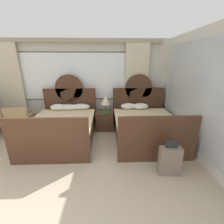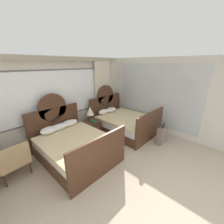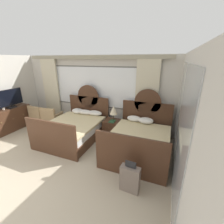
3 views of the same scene
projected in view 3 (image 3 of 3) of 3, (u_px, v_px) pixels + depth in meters
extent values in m
cube|color=beige|center=(95.00, 92.00, 5.80)|extent=(5.95, 0.07, 2.70)
cube|color=#5B5954|center=(94.00, 87.00, 5.69)|extent=(3.61, 0.02, 1.51)
cube|color=white|center=(94.00, 87.00, 5.68)|extent=(3.53, 0.02, 1.43)
cube|color=beige|center=(52.00, 91.00, 6.38)|extent=(0.73, 0.08, 2.60)
cube|color=beige|center=(146.00, 99.00, 5.00)|extent=(0.73, 0.08, 2.60)
cube|color=#9C957E|center=(92.00, 57.00, 5.26)|extent=(5.47, 0.10, 0.12)
cube|color=beige|center=(183.00, 129.00, 2.75)|extent=(0.07, 4.49, 2.70)
cube|color=#B2B7BC|center=(180.00, 123.00, 3.03)|extent=(0.01, 3.14, 2.27)
cube|color=#472B1C|center=(74.00, 134.00, 5.13)|extent=(1.56, 2.01, 0.30)
cube|color=white|center=(74.00, 127.00, 5.04)|extent=(1.50, 1.91, 0.25)
cube|color=beige|center=(72.00, 123.00, 4.92)|extent=(1.60, 1.81, 0.06)
cube|color=#472B1C|center=(89.00, 112.00, 5.88)|extent=(1.64, 0.06, 1.23)
cylinder|color=#472B1C|center=(88.00, 96.00, 5.68)|extent=(0.86, 0.06, 0.86)
cube|color=#472B1C|center=(51.00, 139.00, 4.10)|extent=(1.64, 0.06, 1.03)
ellipsoid|color=white|center=(78.00, 111.00, 5.73)|extent=(0.46, 0.33, 0.18)
ellipsoid|color=white|center=(85.00, 112.00, 5.64)|extent=(0.59, 0.28, 0.17)
ellipsoid|color=white|center=(95.00, 113.00, 5.53)|extent=(0.56, 0.30, 0.17)
cube|color=#472B1C|center=(139.00, 147.00, 4.36)|extent=(1.56, 2.01, 0.30)
cube|color=white|center=(139.00, 139.00, 4.27)|extent=(1.50, 1.91, 0.25)
cube|color=beige|center=(139.00, 135.00, 4.15)|extent=(1.60, 1.81, 0.06)
cube|color=#472B1C|center=(146.00, 120.00, 5.11)|extent=(1.64, 0.06, 1.23)
cylinder|color=#472B1C|center=(148.00, 102.00, 4.91)|extent=(0.86, 0.06, 0.86)
cube|color=#472B1C|center=(130.00, 157.00, 3.33)|extent=(1.64, 0.06, 1.03)
ellipsoid|color=white|center=(134.00, 119.00, 4.99)|extent=(0.47, 0.28, 0.19)
ellipsoid|color=white|center=(146.00, 121.00, 4.83)|extent=(0.48, 0.34, 0.19)
cube|color=#472B1C|center=(112.00, 128.00, 5.28)|extent=(0.52, 0.52, 0.57)
sphere|color=tan|center=(109.00, 128.00, 5.00)|extent=(0.02, 0.02, 0.02)
cylinder|color=brown|center=(113.00, 120.00, 5.22)|extent=(0.14, 0.14, 0.02)
cylinder|color=brown|center=(114.00, 117.00, 5.19)|extent=(0.03, 0.03, 0.19)
cone|color=beige|center=(114.00, 110.00, 5.11)|extent=(0.27, 0.27, 0.30)
cube|color=#285133|center=(112.00, 121.00, 5.07)|extent=(0.18, 0.26, 0.03)
cube|color=#472B1C|center=(9.00, 120.00, 5.62)|extent=(0.45, 1.56, 0.84)
sphere|color=tan|center=(24.00, 115.00, 5.89)|extent=(0.03, 0.03, 0.03)
sphere|color=tan|center=(13.00, 119.00, 5.51)|extent=(0.03, 0.03, 0.03)
sphere|color=tan|center=(1.00, 123.00, 5.13)|extent=(0.03, 0.03, 0.03)
cube|color=black|center=(12.00, 107.00, 5.63)|extent=(0.20, 0.28, 0.04)
cylinder|color=black|center=(12.00, 106.00, 5.61)|extent=(0.04, 0.04, 0.05)
cube|color=black|center=(10.00, 98.00, 5.51)|extent=(0.04, 0.95, 0.59)
cube|color=black|center=(10.00, 98.00, 5.50)|extent=(0.01, 0.91, 0.55)
cylinder|color=white|center=(3.00, 109.00, 5.38)|extent=(0.08, 0.08, 0.08)
torus|color=white|center=(4.00, 109.00, 5.36)|extent=(0.05, 0.01, 0.05)
cube|color=tan|center=(53.00, 118.00, 5.96)|extent=(0.67, 0.67, 0.10)
cube|color=tan|center=(47.00, 114.00, 5.63)|extent=(0.62, 0.14, 0.42)
cube|color=tan|center=(59.00, 115.00, 5.85)|extent=(0.11, 0.56, 0.16)
cube|color=tan|center=(46.00, 114.00, 5.99)|extent=(0.11, 0.56, 0.16)
cylinder|color=#472B1C|center=(63.00, 121.00, 6.20)|extent=(0.04, 0.04, 0.32)
cylinder|color=#472B1C|center=(52.00, 120.00, 6.33)|extent=(0.04, 0.04, 0.32)
cylinder|color=#472B1C|center=(55.00, 126.00, 5.73)|extent=(0.04, 0.04, 0.32)
cylinder|color=#472B1C|center=(44.00, 124.00, 5.87)|extent=(0.04, 0.04, 0.32)
cube|color=tan|center=(41.00, 116.00, 6.18)|extent=(0.64, 0.64, 0.10)
cube|color=tan|center=(34.00, 112.00, 5.86)|extent=(0.62, 0.11, 0.42)
cube|color=tan|center=(45.00, 114.00, 6.03)|extent=(0.09, 0.56, 0.16)
cube|color=tan|center=(35.00, 112.00, 6.24)|extent=(0.09, 0.56, 0.16)
cylinder|color=#472B1C|center=(51.00, 119.00, 6.37)|extent=(0.04, 0.04, 0.32)
cylinder|color=#472B1C|center=(42.00, 117.00, 6.57)|extent=(0.04, 0.04, 0.32)
cylinder|color=#472B1C|center=(41.00, 124.00, 5.93)|extent=(0.04, 0.04, 0.32)
cylinder|color=#472B1C|center=(32.00, 122.00, 6.13)|extent=(0.04, 0.04, 0.32)
cube|color=#75665B|center=(130.00, 179.00, 3.03)|extent=(0.40, 0.19, 0.56)
cube|color=#232326|center=(131.00, 165.00, 2.92)|extent=(0.22, 0.03, 0.14)
cylinder|color=black|center=(122.00, 186.00, 3.18)|extent=(0.05, 0.02, 0.05)
cylinder|color=black|center=(137.00, 191.00, 3.05)|extent=(0.05, 0.02, 0.05)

